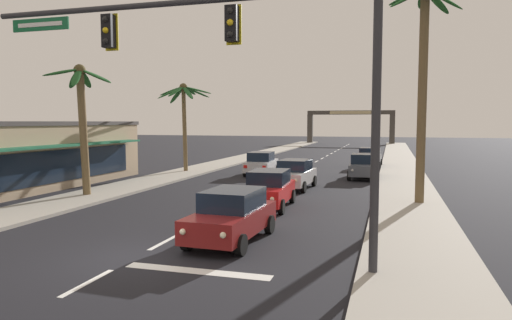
# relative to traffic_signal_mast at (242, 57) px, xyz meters

# --- Properties ---
(ground_plane) EXTENTS (220.00, 220.00, 0.00)m
(ground_plane) POSITION_rel_traffic_signal_mast_xyz_m (-3.16, -0.21, -5.57)
(ground_plane) COLOR black
(sidewalk_right) EXTENTS (3.20, 110.00, 0.14)m
(sidewalk_right) POSITION_rel_traffic_signal_mast_xyz_m (4.64, 19.79, -5.50)
(sidewalk_right) COLOR #9E998E
(sidewalk_right) RESTS_ON ground
(sidewalk_left) EXTENTS (3.20, 110.00, 0.14)m
(sidewalk_left) POSITION_rel_traffic_signal_mast_xyz_m (-10.96, 19.79, -5.50)
(sidewalk_left) COLOR #9E998E
(sidewalk_left) RESTS_ON ground
(lane_markings) EXTENTS (4.28, 89.22, 0.01)m
(lane_markings) POSITION_rel_traffic_signal_mast_xyz_m (-2.73, 20.34, -5.57)
(lane_markings) COLOR silver
(lane_markings) RESTS_ON ground
(traffic_signal_mast) EXTENTS (11.19, 0.41, 7.64)m
(traffic_signal_mast) POSITION_rel_traffic_signal_mast_xyz_m (0.00, 0.00, 0.00)
(traffic_signal_mast) COLOR #2D2D33
(traffic_signal_mast) RESTS_ON ground
(sedan_lead_at_stop_bar) EXTENTS (2.10, 4.51, 1.68)m
(sedan_lead_at_stop_bar) POSITION_rel_traffic_signal_mast_xyz_m (-1.11, 2.35, -4.72)
(sedan_lead_at_stop_bar) COLOR maroon
(sedan_lead_at_stop_bar) RESTS_ON ground
(sedan_third_in_queue) EXTENTS (2.09, 4.51, 1.68)m
(sedan_third_in_queue) POSITION_rel_traffic_signal_mast_xyz_m (-1.48, 8.49, -4.72)
(sedan_third_in_queue) COLOR red
(sedan_third_in_queue) RESTS_ON ground
(sedan_fifth_in_queue) EXTENTS (2.09, 4.51, 1.68)m
(sedan_fifth_in_queue) POSITION_rel_traffic_signal_mast_xyz_m (-1.53, 14.62, -4.72)
(sedan_fifth_in_queue) COLOR silver
(sedan_fifth_in_queue) RESTS_ON ground
(sedan_oncoming_far) EXTENTS (2.14, 4.52, 1.68)m
(sedan_oncoming_far) POSITION_rel_traffic_signal_mast_xyz_m (-5.27, 20.86, -4.72)
(sedan_oncoming_far) COLOR silver
(sedan_oncoming_far) RESTS_ON ground
(sedan_parked_nearest_kerb) EXTENTS (2.03, 4.48, 1.68)m
(sedan_parked_nearest_kerb) POSITION_rel_traffic_signal_mast_xyz_m (2.02, 20.72, -4.72)
(sedan_parked_nearest_kerb) COLOR #4C515B
(sedan_parked_nearest_kerb) RESTS_ON ground
(sedan_parked_mid_kerb) EXTENTS (2.05, 4.49, 1.68)m
(sedan_parked_mid_kerb) POSITION_rel_traffic_signal_mast_xyz_m (2.08, 28.67, -4.72)
(sedan_parked_mid_kerb) COLOR #4C515B
(sedan_parked_mid_kerb) RESTS_ON ground
(palm_left_second) EXTENTS (3.24, 3.34, 6.78)m
(palm_left_second) POSITION_rel_traffic_signal_mast_xyz_m (-11.39, 8.66, -0.89)
(palm_left_second) COLOR brown
(palm_left_second) RESTS_ON ground
(palm_left_third) EXTENTS (4.39, 4.32, 6.77)m
(palm_left_third) POSITION_rel_traffic_signal_mast_xyz_m (-11.34, 20.74, -0.40)
(palm_left_third) COLOR brown
(palm_left_third) RESTS_ON ground
(palm_right_second) EXTENTS (3.32, 3.65, 10.05)m
(palm_right_second) POSITION_rel_traffic_signal_mast_xyz_m (5.12, 10.93, 1.03)
(palm_right_second) COLOR brown
(palm_right_second) RESTS_ON ground
(storefront_strip_left) EXTENTS (6.71, 17.00, 3.89)m
(storefront_strip_left) POSITION_rel_traffic_signal_mast_xyz_m (-16.89, 10.18, -3.62)
(storefront_strip_left) COLOR tan
(storefront_strip_left) RESTS_ON ground
(town_gateway_arch) EXTENTS (15.07, 0.90, 5.82)m
(town_gateway_arch) POSITION_rel_traffic_signal_mast_xyz_m (-3.16, 71.38, -1.72)
(town_gateway_arch) COLOR #423D38
(town_gateway_arch) RESTS_ON ground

